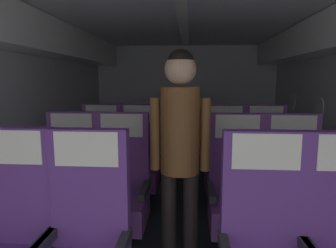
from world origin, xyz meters
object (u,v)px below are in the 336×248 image
at_px(seat_b_left_aisle, 121,192).
at_px(seat_b_right_window, 237,195).
at_px(seat_c_left_window, 101,162).
at_px(seat_b_left_window, 71,190).
at_px(seat_c_right_aisle, 266,166).
at_px(seat_a_left_window, 9,246).
at_px(seat_b_right_aisle, 293,197).
at_px(seat_c_right_window, 225,165).
at_px(seat_c_left_aisle, 139,163).
at_px(flight_attendant, 180,139).

bearing_deg(seat_b_left_aisle, seat_b_right_window, 0.16).
bearing_deg(seat_c_left_window, seat_b_left_window, -89.72).
height_order(seat_b_left_window, seat_c_right_aisle, same).
relative_size(seat_a_left_window, seat_b_right_aisle, 1.00).
bearing_deg(seat_c_right_window, seat_b_left_aisle, -138.14).
bearing_deg(seat_a_left_window, seat_b_right_window, 31.84).
bearing_deg(seat_a_left_window, seat_b_left_window, 90.10).
bearing_deg(seat_b_right_aisle, seat_b_left_aisle, -179.95).
xyz_separation_m(seat_a_left_window, seat_b_right_aisle, (1.90, 0.89, 0.00)).
distance_m(seat_c_left_aisle, seat_c_right_window, 1.00).
height_order(seat_b_right_window, flight_attendant, flight_attendant).
xyz_separation_m(seat_b_right_aisle, seat_c_left_aisle, (-1.45, 0.92, 0.00)).
height_order(seat_b_right_aisle, seat_c_right_aisle, same).
xyz_separation_m(seat_c_left_aisle, seat_c_right_aisle, (1.46, -0.01, 0.00)).
bearing_deg(seat_c_right_window, seat_c_left_window, 179.72).
xyz_separation_m(seat_b_left_aisle, seat_b_right_window, (0.99, 0.00, 0.00)).
height_order(seat_b_right_window, seat_c_left_aisle, same).
bearing_deg(seat_c_right_aisle, seat_c_right_window, -179.40).
relative_size(seat_c_right_aisle, seat_c_right_window, 1.00).
xyz_separation_m(seat_b_right_aisle, flight_attendant, (-0.93, -0.34, 0.54)).
distance_m(seat_c_left_window, seat_c_left_aisle, 0.46).
distance_m(seat_a_left_window, seat_b_left_aisle, 1.00).
distance_m(seat_b_right_aisle, seat_c_right_window, 1.01).
height_order(seat_b_left_aisle, seat_b_right_aisle, same).
relative_size(seat_a_left_window, seat_c_left_window, 1.00).
bearing_deg(seat_c_right_aisle, seat_b_right_aisle, -90.01).
relative_size(seat_a_left_window, seat_b_left_aisle, 1.00).
bearing_deg(seat_c_left_window, seat_a_left_window, -89.81).
distance_m(seat_a_left_window, seat_b_right_window, 1.70).
bearing_deg(seat_c_right_window, seat_a_left_window, -129.03).
height_order(seat_c_right_window, flight_attendant, flight_attendant).
distance_m(seat_a_left_window, seat_c_left_window, 1.80).
xyz_separation_m(seat_a_left_window, seat_b_left_aisle, (0.45, 0.89, 0.00)).
relative_size(seat_b_right_aisle, seat_c_right_aisle, 1.00).
xyz_separation_m(seat_c_left_window, flight_attendant, (0.98, -1.25, 0.54)).
relative_size(seat_b_right_aisle, seat_b_right_window, 1.00).
distance_m(seat_a_left_window, seat_c_right_window, 2.31).
bearing_deg(seat_b_left_aisle, seat_a_left_window, -116.70).
relative_size(seat_a_left_window, seat_c_left_aisle, 1.00).
relative_size(seat_b_left_window, seat_b_left_aisle, 1.00).
bearing_deg(seat_c_right_window, seat_b_right_aisle, -63.35).
bearing_deg(seat_a_left_window, seat_c_left_window, 90.19).
relative_size(seat_b_left_window, seat_c_left_aisle, 1.00).
relative_size(seat_c_right_window, flight_attendant, 0.70).
bearing_deg(seat_c_right_aisle, seat_a_left_window, -136.66).
height_order(seat_b_left_window, flight_attendant, flight_attendant).
relative_size(seat_b_right_window, seat_c_left_window, 1.00).
height_order(seat_c_left_window, seat_c_right_aisle, same).
height_order(seat_c_left_aisle, seat_c_right_window, same).
bearing_deg(seat_b_left_window, flight_attendant, -19.73).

